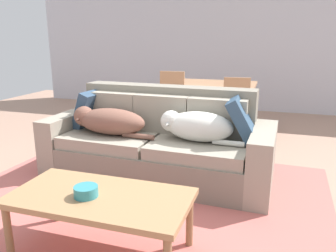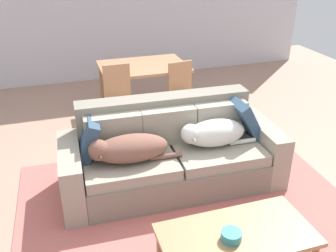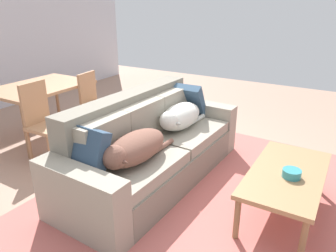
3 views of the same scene
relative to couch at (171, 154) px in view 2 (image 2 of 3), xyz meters
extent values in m
plane|color=tan|center=(0.00, -0.26, -0.35)|extent=(10.00, 10.00, 0.00)
cube|color=silver|center=(0.00, 3.74, 1.00)|extent=(8.00, 0.12, 2.70)
cube|color=#C2645D|center=(0.00, -0.85, -0.34)|extent=(3.44, 3.27, 0.01)
cube|color=gray|center=(0.00, -0.07, -0.18)|extent=(1.94, 0.98, 0.34)
cube|color=gray|center=(-0.48, -0.05, 0.05)|extent=(0.96, 0.91, 0.12)
cube|color=gray|center=(0.47, -0.08, 0.05)|extent=(0.96, 0.91, 0.12)
cube|color=gray|center=(0.01, 0.27, 0.34)|extent=(1.91, 0.31, 0.47)
cube|color=gray|center=(-0.59, 0.10, 0.31)|extent=(0.59, 0.18, 0.39)
cube|color=gray|center=(0.00, 0.08, 0.31)|extent=(0.59, 0.18, 0.39)
cube|color=gray|center=(0.59, 0.06, 0.31)|extent=(0.59, 0.18, 0.39)
cube|color=gray|center=(-1.06, -0.03, -0.05)|extent=(0.24, 0.92, 0.61)
cube|color=gray|center=(1.06, -0.10, -0.05)|extent=(0.24, 0.92, 0.61)
ellipsoid|color=brown|center=(-0.46, -0.16, 0.24)|extent=(0.75, 0.38, 0.27)
sphere|color=brown|center=(-0.78, -0.17, 0.28)|extent=(0.21, 0.21, 0.21)
cone|color=brown|center=(-0.78, -0.26, 0.27)|extent=(0.10, 0.12, 0.09)
cylinder|color=brown|center=(-0.13, -0.24, 0.14)|extent=(0.33, 0.06, 0.05)
ellipsoid|color=silver|center=(0.45, -0.12, 0.25)|extent=(0.67, 0.36, 0.29)
sphere|color=silver|center=(0.17, -0.13, 0.29)|extent=(0.21, 0.21, 0.21)
cone|color=#A4A39C|center=(0.17, -0.23, 0.28)|extent=(0.10, 0.12, 0.09)
cylinder|color=silver|center=(0.75, -0.20, 0.14)|extent=(0.30, 0.06, 0.05)
cube|color=#2F465F|center=(-0.85, 0.08, 0.30)|extent=(0.28, 0.44, 0.43)
cube|color=#334E69|center=(0.85, 0.02, 0.32)|extent=(0.34, 0.47, 0.45)
cube|color=#A77D52|center=(0.08, -1.40, 0.06)|extent=(1.19, 0.60, 0.04)
cylinder|color=olive|center=(-0.47, -1.15, -0.15)|extent=(0.05, 0.05, 0.39)
cylinder|color=olive|center=(0.62, -1.15, -0.15)|extent=(0.05, 0.05, 0.39)
cylinder|color=teal|center=(0.00, -1.45, 0.12)|extent=(0.16, 0.16, 0.07)
cube|color=tan|center=(0.20, 1.95, 0.38)|extent=(1.29, 0.91, 0.04)
cylinder|color=#976B4B|center=(-0.39, 1.55, 0.01)|extent=(0.05, 0.05, 0.71)
cylinder|color=#976B4B|center=(0.80, 1.55, 0.01)|extent=(0.05, 0.05, 0.71)
cylinder|color=#976B4B|center=(-0.39, 2.36, 0.01)|extent=(0.05, 0.05, 0.71)
cylinder|color=#976B4B|center=(0.80, 2.36, 0.01)|extent=(0.05, 0.05, 0.71)
cube|color=tan|center=(-0.29, 1.25, 0.10)|extent=(0.41, 0.41, 0.04)
cube|color=tan|center=(-0.29, 1.43, 0.37)|extent=(0.36, 0.05, 0.50)
cylinder|color=#9F724F|center=(-0.45, 1.08, -0.14)|extent=(0.04, 0.04, 0.43)
cylinder|color=#9F724F|center=(-0.11, 1.09, -0.14)|extent=(0.04, 0.04, 0.43)
cylinder|color=#9F724F|center=(-0.46, 1.42, -0.14)|extent=(0.04, 0.04, 0.43)
cylinder|color=#9F724F|center=(-0.12, 1.43, -0.14)|extent=(0.04, 0.04, 0.43)
cube|color=tan|center=(0.64, 1.30, 0.10)|extent=(0.45, 0.45, 0.04)
cube|color=tan|center=(0.62, 1.48, 0.34)|extent=(0.36, 0.08, 0.44)
cylinder|color=#9F724F|center=(0.50, 1.11, -0.14)|extent=(0.04, 0.04, 0.43)
cylinder|color=#9F724F|center=(0.83, 1.15, -0.14)|extent=(0.04, 0.04, 0.43)
cylinder|color=#9F724F|center=(0.45, 1.45, -0.14)|extent=(0.04, 0.04, 0.43)
cylinder|color=#9F724F|center=(0.79, 1.49, -0.14)|extent=(0.04, 0.04, 0.43)
camera|label=1|loc=(1.11, -3.18, 1.08)|focal=35.90mm
camera|label=2|loc=(-1.10, -3.35, 2.10)|focal=40.38mm
camera|label=3|loc=(-2.57, -1.75, 1.49)|focal=33.98mm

